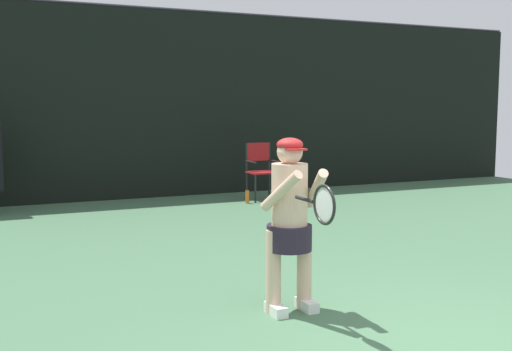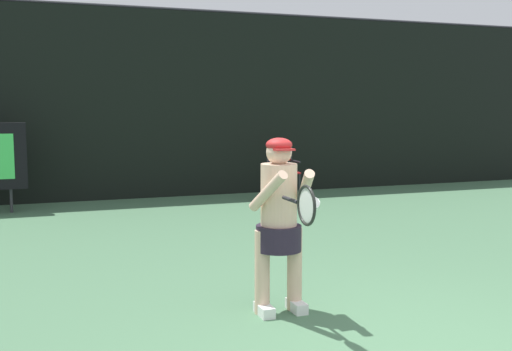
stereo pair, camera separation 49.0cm
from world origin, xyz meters
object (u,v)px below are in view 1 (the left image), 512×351
(umpire_chair, at_px, (261,168))
(tennis_player, at_px, (290,217))
(tennis_racket, at_px, (323,204))
(water_bottle, at_px, (247,197))

(umpire_chair, distance_m, tennis_player, 6.42)
(tennis_player, bearing_deg, tennis_racket, -93.53)
(umpire_chair, xyz_separation_m, tennis_player, (-2.48, -5.92, 0.21))
(water_bottle, xyz_separation_m, tennis_racket, (-2.11, -6.25, 0.90))
(tennis_player, height_order, tennis_racket, tennis_player)
(tennis_player, relative_size, tennis_racket, 2.50)
(water_bottle, bearing_deg, tennis_player, -110.16)
(umpire_chair, xyz_separation_m, water_bottle, (-0.40, -0.27, -0.50))
(umpire_chair, relative_size, tennis_racket, 1.79)
(tennis_player, distance_m, tennis_racket, 0.64)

